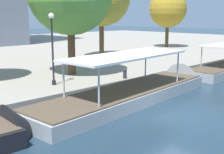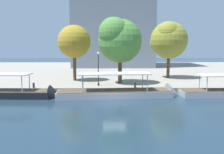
# 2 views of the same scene
# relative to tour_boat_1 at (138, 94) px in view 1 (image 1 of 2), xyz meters

# --- Properties ---
(ground_plane) EXTENTS (220.00, 220.00, 0.00)m
(ground_plane) POSITION_rel_tour_boat_1_xyz_m (-1.24, -3.90, -0.24)
(ground_plane) COLOR #1E3342
(tour_boat_1) EXTENTS (15.21, 4.34, 4.26)m
(tour_boat_1) POSITION_rel_tour_boat_1_xyz_m (0.00, 0.00, 0.00)
(tour_boat_1) COLOR #9EA3A8
(tour_boat_1) RESTS_ON ground_plane
(mooring_bollard_1) EXTENTS (0.30, 0.30, 0.77)m
(mooring_bollard_1) POSITION_rel_tour_boat_1_xyz_m (1.68, 2.78, 0.79)
(mooring_bollard_1) COLOR #2D2D33
(mooring_bollard_1) RESTS_ON dock_promenade
(lamp_post) EXTENTS (0.36, 0.36, 4.71)m
(lamp_post) POSITION_rel_tour_boat_1_xyz_m (-3.28, 4.61, 3.07)
(lamp_post) COLOR black
(lamp_post) RESTS_ON dock_promenade
(tree_2) EXTENTS (5.43, 5.43, 8.31)m
(tree_2) POSITION_rel_tour_boat_1_xyz_m (23.12, 14.24, 6.03)
(tree_2) COLOR #4C3823
(tree_2) RESTS_ON dock_promenade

